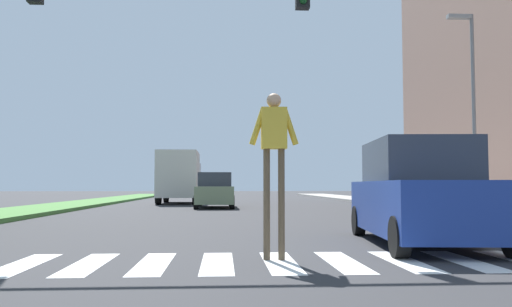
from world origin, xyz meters
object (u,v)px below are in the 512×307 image
at_px(suv_crossing, 420,195).
at_px(sedan_midblock, 215,191).
at_px(traffic_light_gantry, 36,18).
at_px(street_lamp_right, 471,93).
at_px(truck_box_delivery, 180,177).
at_px(pedestrian_performer, 274,148).

relative_size(suv_crossing, sedan_midblock, 1.06).
height_order(traffic_light_gantry, sedan_midblock, traffic_light_gantry).
xyz_separation_m(street_lamp_right, truck_box_delivery, (-12.03, 13.08, -2.96)).
bearing_deg(sedan_midblock, street_lamp_right, -34.84).
xyz_separation_m(traffic_light_gantry, pedestrian_performer, (4.46, -2.59, -2.73)).
xyz_separation_m(pedestrian_performer, suv_crossing, (2.96, 1.89, -0.73)).
relative_size(traffic_light_gantry, truck_box_delivery, 1.58).
height_order(pedestrian_performer, truck_box_delivery, truck_box_delivery).
distance_m(pedestrian_performer, sedan_midblock, 18.17).
bearing_deg(truck_box_delivery, sedan_midblock, -70.32).
bearing_deg(pedestrian_performer, traffic_light_gantry, 149.81).
relative_size(traffic_light_gantry, street_lamp_right, 1.30).
height_order(pedestrian_performer, suv_crossing, pedestrian_performer).
height_order(street_lamp_right, pedestrian_performer, street_lamp_right).
distance_m(street_lamp_right, sedan_midblock, 12.52).
xyz_separation_m(traffic_light_gantry, street_lamp_right, (13.10, 8.71, 0.20)).
xyz_separation_m(traffic_light_gantry, truck_box_delivery, (1.07, 21.78, -2.76)).
xyz_separation_m(suv_crossing, sedan_midblock, (-4.11, 16.22, -0.13)).
bearing_deg(street_lamp_right, suv_crossing, -121.13).
bearing_deg(pedestrian_performer, sedan_midblock, 93.63).
bearing_deg(street_lamp_right, truck_box_delivery, 132.61).
bearing_deg(street_lamp_right, sedan_midblock, 145.16).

